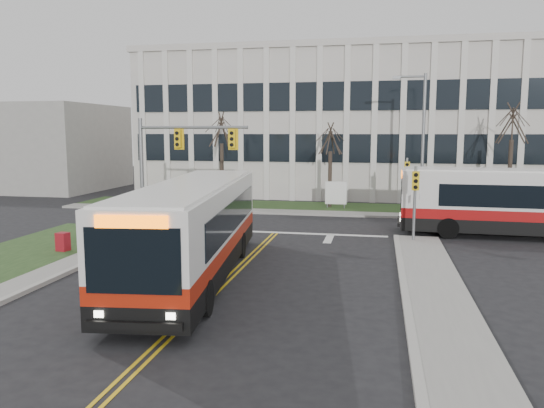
{
  "coord_description": "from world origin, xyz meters",
  "views": [
    {
      "loc": [
        5.43,
        -19.77,
        5.46
      ],
      "look_at": [
        0.4,
        5.13,
        2.0
      ],
      "focal_mm": 35.0,
      "sensor_mm": 36.0,
      "label": 1
    }
  ],
  "objects_px": {
    "streetlight": "(421,136)",
    "directory_sign": "(336,193)",
    "newspaper_box_red": "(63,243)",
    "bus_main": "(194,232)",
    "bus_cross": "(530,205)"
  },
  "relations": [
    {
      "from": "bus_cross",
      "to": "newspaper_box_red",
      "type": "bearing_deg",
      "value": -67.55
    },
    {
      "from": "bus_main",
      "to": "newspaper_box_red",
      "type": "height_order",
      "value": "bus_main"
    },
    {
      "from": "streetlight",
      "to": "directory_sign",
      "type": "height_order",
      "value": "streetlight"
    },
    {
      "from": "streetlight",
      "to": "newspaper_box_red",
      "type": "distance_m",
      "value": 22.69
    },
    {
      "from": "directory_sign",
      "to": "bus_main",
      "type": "distance_m",
      "value": 19.12
    },
    {
      "from": "newspaper_box_red",
      "to": "directory_sign",
      "type": "bearing_deg",
      "value": 62.94
    },
    {
      "from": "newspaper_box_red",
      "to": "streetlight",
      "type": "bearing_deg",
      "value": 49.13
    },
    {
      "from": "bus_main",
      "to": "bus_cross",
      "type": "height_order",
      "value": "bus_main"
    },
    {
      "from": "streetlight",
      "to": "bus_main",
      "type": "xyz_separation_m",
      "value": [
        -9.35,
        -17.43,
        -3.43
      ]
    },
    {
      "from": "streetlight",
      "to": "newspaper_box_red",
      "type": "bearing_deg",
      "value": -138.2
    },
    {
      "from": "directory_sign",
      "to": "bus_cross",
      "type": "height_order",
      "value": "bus_cross"
    },
    {
      "from": "directory_sign",
      "to": "newspaper_box_red",
      "type": "relative_size",
      "value": 2.11
    },
    {
      "from": "directory_sign",
      "to": "newspaper_box_red",
      "type": "height_order",
      "value": "directory_sign"
    },
    {
      "from": "streetlight",
      "to": "bus_cross",
      "type": "height_order",
      "value": "streetlight"
    },
    {
      "from": "streetlight",
      "to": "bus_cross",
      "type": "relative_size",
      "value": 0.71
    }
  ]
}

